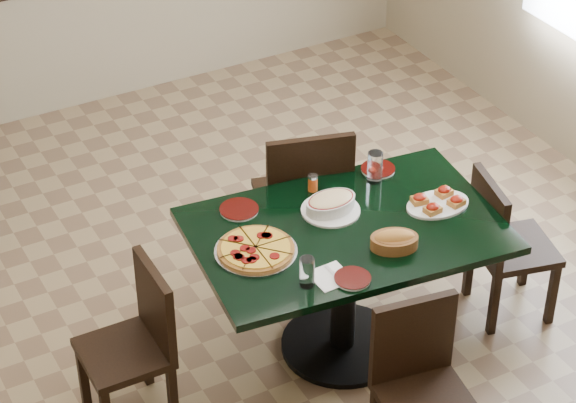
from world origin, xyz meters
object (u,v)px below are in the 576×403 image
chair_near (420,380)px  bread_basket (394,240)px  main_table (345,258)px  lasagna_casserole (331,204)px  chair_far (305,196)px  pepperoni_pizza (256,249)px  chair_right (503,241)px  chair_left (138,338)px  bruschetta_platter (438,202)px

chair_near → bread_basket: size_ratio=3.14×
main_table → lasagna_casserole: (-0.00, 0.15, 0.23)m
lasagna_casserole → bread_basket: bread_basket is taller
chair_far → chair_near: size_ratio=1.17×
pepperoni_pizza → chair_right: bearing=-7.1°
chair_left → main_table: bearing=86.6°
chair_right → chair_far: bearing=60.0°
chair_right → lasagna_casserole: size_ratio=2.88×
chair_far → chair_near: chair_far is taller
main_table → lasagna_casserole: size_ratio=5.38×
chair_near → pepperoni_pizza: 0.94m
chair_left → bruschetta_platter: size_ratio=2.42×
bread_basket → main_table: bearing=137.1°
chair_far → lasagna_casserole: bearing=92.2°
chair_near → bread_basket: bearing=79.0°
main_table → bread_basket: size_ratio=5.84×
lasagna_casserole → chair_left: bearing=-179.5°
chair_right → bruschetta_platter: chair_right is taller
bread_basket → chair_right: bearing=30.3°
bruschetta_platter → main_table: bearing=176.0°
chair_near → chair_left: size_ratio=1.01×
lasagna_casserole → bruschetta_platter: size_ratio=0.85×
chair_right → bread_basket: 0.82m
main_table → chair_far: 0.59m
main_table → bruschetta_platter: bruschetta_platter is taller
main_table → chair_far: chair_far is taller
chair_left → bread_basket: (1.15, -0.31, 0.34)m
chair_near → lasagna_casserole: lasagna_casserole is taller
chair_near → chair_right: 1.12m
chair_near → bread_basket: (0.19, 0.53, 0.34)m
chair_left → bruschetta_platter: (1.52, -0.14, 0.33)m
bread_basket → bruschetta_platter: (0.36, 0.18, -0.02)m
pepperoni_pizza → bruschetta_platter: bearing=-5.6°
bread_basket → bruschetta_platter: bearing=48.1°
main_table → lasagna_casserole: bearing=96.5°
pepperoni_pizza → bread_basket: (0.57, -0.27, 0.02)m
bread_basket → chair_left: bearing=-172.9°
bruschetta_platter → chair_near: bearing=-124.9°
chair_near → bruschetta_platter: bearing=60.6°
main_table → pepperoni_pizza: (-0.46, 0.03, 0.20)m
chair_far → chair_left: size_ratio=1.19×
chair_far → pepperoni_pizza: (-0.57, -0.55, 0.23)m
chair_near → lasagna_casserole: (0.08, 0.91, 0.34)m
chair_right → bread_basket: bread_basket is taller
pepperoni_pizza → lasagna_casserole: lasagna_casserole is taller
chair_right → pepperoni_pizza: chair_right is taller
chair_near → bruschetta_platter: (0.55, 0.70, 0.32)m
main_table → bread_basket: bread_basket is taller
main_table → chair_left: (-1.04, 0.08, -0.12)m
chair_right → bruschetta_platter: 0.50m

